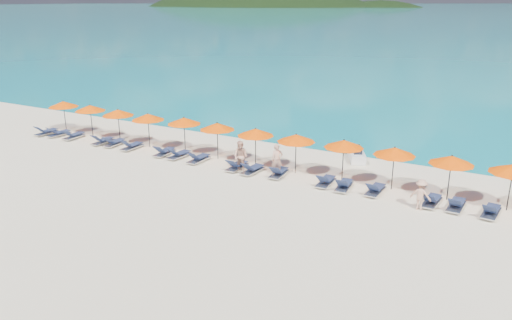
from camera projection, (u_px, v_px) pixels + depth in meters
The scene contains 36 objects.
ground at pixel (226, 201), 23.96m from camera, with size 1400.00×1400.00×0.00m, color beige.
headland_main at pixel (255, 38), 623.32m from camera, with size 374.00×242.00×126.50m.
headland_small at pixel (378, 39), 569.57m from camera, with size 162.00×126.00×85.50m.
jetski at pixel (356, 155), 29.85m from camera, with size 1.75×2.40×0.81m.
beachgoer_a at pixel (277, 160), 27.22m from camera, with size 0.63×0.41×1.72m, color tan.
beachgoer_b at pixel (241, 157), 27.68m from camera, with size 0.86×0.50×1.77m, color tan.
beachgoer_c at pixel (421, 195), 22.72m from camera, with size 0.94×0.44×1.46m, color tan.
umbrella_0 at pixel (63, 104), 35.85m from camera, with size 2.10×2.10×2.28m.
umbrella_1 at pixel (90, 108), 34.56m from camera, with size 2.10×2.10×2.28m.
umbrella_2 at pixel (118, 113), 33.20m from camera, with size 2.10×2.10×2.28m.
umbrella_3 at pixel (148, 117), 31.97m from camera, with size 2.10×2.10×2.28m.
umbrella_4 at pixel (184, 121), 30.95m from camera, with size 2.10×2.10×2.28m.
umbrella_5 at pixel (217, 126), 29.62m from camera, with size 2.10×2.10×2.28m.
umbrella_6 at pixel (255, 132), 28.32m from camera, with size 2.10×2.10×2.28m.
umbrella_7 at pixel (296, 138), 27.12m from camera, with size 2.10×2.10×2.28m.
umbrella_8 at pixel (344, 144), 26.04m from camera, with size 2.10×2.10×2.28m.
umbrella_9 at pixel (395, 151), 24.75m from camera, with size 2.10×2.10×2.28m.
umbrella_10 at pixel (452, 160), 23.43m from camera, with size 2.10×2.10×2.28m.
lounger_0 at pixel (46, 132), 35.42m from camera, with size 0.69×1.72×0.66m.
lounger_1 at pixel (59, 133), 35.06m from camera, with size 0.78×1.75×0.66m.
lounger_2 at pixel (74, 136), 34.44m from camera, with size 0.75×1.74×0.66m.
lounger_3 at pixel (103, 141), 33.20m from camera, with size 0.63×1.70×0.66m.
lounger_4 at pixel (114, 142), 32.77m from camera, with size 0.72×1.73×0.66m.
lounger_5 at pixel (132, 146), 32.02m from camera, with size 0.65×1.71×0.66m.
lounger_6 at pixel (164, 152), 30.79m from camera, with size 0.72×1.73×0.66m.
lounger_7 at pixel (179, 154), 30.27m from camera, with size 0.75×1.74×0.66m.
lounger_8 at pixel (198, 158), 29.51m from camera, with size 0.66×1.71×0.66m.
lounger_9 at pixel (237, 166), 28.21m from camera, with size 0.63×1.70×0.66m.
lounger_10 at pixel (252, 169), 27.63m from camera, with size 0.75×1.74×0.66m.
lounger_11 at pixel (279, 172), 27.12m from camera, with size 0.78×1.75×0.66m.
lounger_12 at pixel (326, 181), 25.83m from camera, with size 0.68×1.72×0.66m.
lounger_13 at pixel (344, 185), 25.29m from camera, with size 0.78×1.75×0.66m.
lounger_14 at pixel (375, 189), 24.70m from camera, with size 0.69×1.72×0.66m.
lounger_15 at pixel (432, 200), 23.36m from camera, with size 0.76×1.75×0.66m.
lounger_16 at pixel (456, 205), 22.89m from camera, with size 0.69×1.73×0.66m.
lounger_17 at pixel (491, 211), 22.19m from camera, with size 0.78×1.75×0.66m.
Camera 1 is at (12.08, -18.67, 9.24)m, focal length 35.00 mm.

